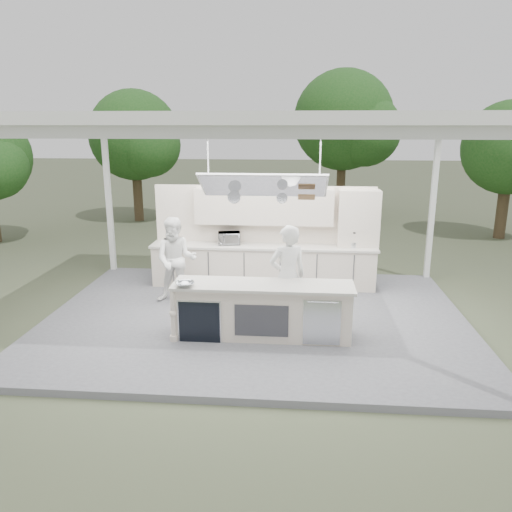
# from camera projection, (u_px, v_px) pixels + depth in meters

# --- Properties ---
(ground) EXTENTS (90.00, 90.00, 0.00)m
(ground) POSITION_uv_depth(u_px,v_px,m) (256.00, 322.00, 9.67)
(ground) COLOR #434932
(ground) RESTS_ON ground
(stage_deck) EXTENTS (8.00, 6.00, 0.12)m
(stage_deck) POSITION_uv_depth(u_px,v_px,m) (256.00, 319.00, 9.65)
(stage_deck) COLOR slate
(stage_deck) RESTS_ON ground
(tent) EXTENTS (8.20, 6.20, 3.86)m
(tent) POSITION_uv_depth(u_px,v_px,m) (256.00, 124.00, 8.70)
(tent) COLOR white
(tent) RESTS_ON ground
(demo_island) EXTENTS (3.10, 0.79, 0.95)m
(demo_island) POSITION_uv_depth(u_px,v_px,m) (262.00, 310.00, 8.62)
(demo_island) COLOR beige
(demo_island) RESTS_ON stage_deck
(back_counter) EXTENTS (5.08, 0.72, 0.95)m
(back_counter) POSITION_uv_depth(u_px,v_px,m) (263.00, 265.00, 11.34)
(back_counter) COLOR beige
(back_counter) RESTS_ON stage_deck
(back_wall_unit) EXTENTS (5.05, 0.48, 2.25)m
(back_wall_unit) POSITION_uv_depth(u_px,v_px,m) (284.00, 222.00, 11.26)
(back_wall_unit) COLOR beige
(back_wall_unit) RESTS_ON stage_deck
(tree_cluster) EXTENTS (19.55, 9.40, 5.85)m
(tree_cluster) POSITION_uv_depth(u_px,v_px,m) (274.00, 136.00, 18.24)
(tree_cluster) COLOR #453622
(tree_cluster) RESTS_ON ground
(head_chef) EXTENTS (0.81, 0.68, 1.89)m
(head_chef) POSITION_uv_depth(u_px,v_px,m) (287.00, 277.00, 8.93)
(head_chef) COLOR white
(head_chef) RESTS_ON stage_deck
(sous_chef) EXTENTS (0.92, 0.75, 1.78)m
(sous_chef) POSITION_uv_depth(u_px,v_px,m) (176.00, 260.00, 10.23)
(sous_chef) COLOR white
(sous_chef) RESTS_ON stage_deck
(toaster_oven) EXTENTS (0.54, 0.41, 0.27)m
(toaster_oven) POSITION_uv_depth(u_px,v_px,m) (229.00, 238.00, 11.28)
(toaster_oven) COLOR silver
(toaster_oven) RESTS_ON back_counter
(bowl_large) EXTENTS (0.41, 0.41, 0.08)m
(bowl_large) POSITION_uv_depth(u_px,v_px,m) (185.00, 284.00, 8.36)
(bowl_large) COLOR #B8BBBF
(bowl_large) RESTS_ON demo_island
(bowl_small) EXTENTS (0.31, 0.31, 0.07)m
(bowl_small) POSITION_uv_depth(u_px,v_px,m) (185.00, 284.00, 8.39)
(bowl_small) COLOR #BBBEC2
(bowl_small) RESTS_ON demo_island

